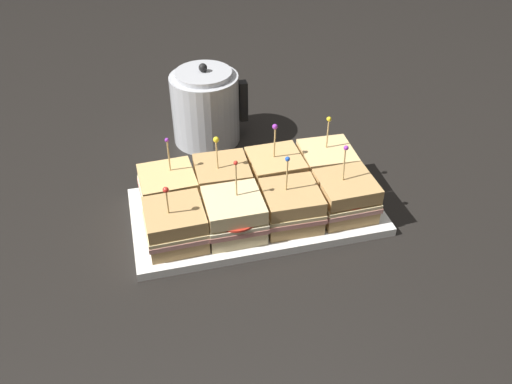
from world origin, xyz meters
TOP-DOWN VIEW (x-y plane):
  - ground_plane at (0.00, 0.00)m, footprint 6.00×6.00m
  - serving_platter at (0.00, 0.00)m, footprint 0.51×0.26m
  - sandwich_front_far_left at (-0.17, -0.06)m, footprint 0.12×0.12m
  - sandwich_front_center_left at (-0.06, -0.06)m, footprint 0.11×0.12m
  - sandwich_front_center_right at (0.06, -0.06)m, footprint 0.12×0.12m
  - sandwich_front_far_right at (0.17, -0.06)m, footprint 0.12×0.12m
  - sandwich_back_far_left at (-0.17, 0.06)m, footprint 0.12×0.12m
  - sandwich_back_center_left at (-0.06, 0.06)m, footprint 0.12×0.12m
  - sandwich_back_center_right at (0.06, 0.06)m, footprint 0.12×0.12m
  - sandwich_back_far_right at (0.17, 0.06)m, footprint 0.12×0.12m
  - kettle_steel at (-0.04, 0.32)m, footprint 0.19×0.17m

SIDE VIEW (x-z plane):
  - ground_plane at x=0.00m, z-range 0.00..0.00m
  - serving_platter at x=0.00m, z-range 0.00..0.02m
  - sandwich_back_far_left at x=-0.17m, z-range -0.02..0.13m
  - sandwich_front_center_right at x=0.06m, z-range -0.02..0.13m
  - sandwich_front_far_left at x=-0.17m, z-range -0.01..0.13m
  - sandwich_front_far_right at x=0.17m, z-range -0.02..0.14m
  - sandwich_back_far_right at x=0.17m, z-range -0.02..0.14m
  - sandwich_front_center_left at x=-0.06m, z-range -0.02..0.14m
  - sandwich_back_center_right at x=0.06m, z-range -0.02..0.14m
  - sandwich_back_center_left at x=-0.06m, z-range -0.02..0.14m
  - kettle_steel at x=-0.04m, z-range -0.01..0.19m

